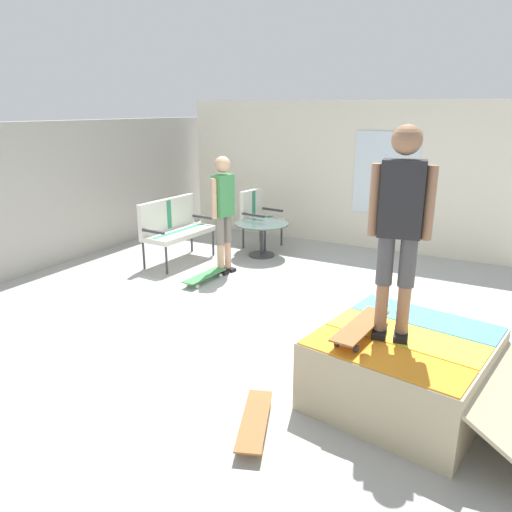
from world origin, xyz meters
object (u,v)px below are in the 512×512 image
(patio_table, at_px, (262,233))
(person_skater, at_px, (400,219))
(patio_bench, at_px, (174,224))
(skateboard_spare, at_px, (255,420))
(skateboard_on_ramp, at_px, (361,326))
(skateboard_by_bench, at_px, (205,276))
(person_watching, at_px, (223,206))
(patio_chair_near_house, at_px, (257,213))
(skate_ramp, at_px, (407,370))

(patio_table, height_order, person_skater, person_skater)
(patio_table, bearing_deg, patio_bench, 130.17)
(skateboard_spare, xyz_separation_m, skateboard_on_ramp, (0.76, -0.57, 0.62))
(skateboard_by_bench, bearing_deg, person_watching, -1.94)
(patio_chair_near_house, height_order, skateboard_by_bench, patio_chair_near_house)
(skateboard_spare, bearing_deg, skateboard_on_ramp, -37.03)
(skate_ramp, height_order, person_skater, person_skater)
(patio_bench, relative_size, patio_chair_near_house, 1.25)
(patio_table, bearing_deg, patio_chair_near_house, 35.18)
(patio_bench, height_order, skateboard_spare, patio_bench)
(patio_chair_near_house, distance_m, person_skater, 5.17)
(patio_bench, xyz_separation_m, person_watching, (-0.10, -1.03, 0.42))
(person_watching, xyz_separation_m, person_skater, (-2.26, -3.06, 0.57))
(skateboard_spare, bearing_deg, patio_chair_near_house, 28.55)
(skateboard_spare, height_order, skateboard_on_ramp, skateboard_on_ramp)
(person_watching, relative_size, skateboard_spare, 2.15)
(patio_chair_near_house, bearing_deg, person_watching, -169.88)
(patio_bench, distance_m, skateboard_on_ramp, 4.60)
(skateboard_spare, bearing_deg, patio_table, 27.66)
(person_watching, xyz_separation_m, skateboard_by_bench, (-0.50, 0.02, -0.95))
(person_skater, bearing_deg, person_watching, 53.53)
(person_watching, distance_m, skateboard_spare, 3.99)
(skate_ramp, xyz_separation_m, skateboard_on_ramp, (-0.19, 0.36, 0.40))
(patio_chair_near_house, height_order, person_watching, person_watching)
(skate_ramp, height_order, patio_table, skate_ramp)
(patio_table, bearing_deg, skateboard_spare, -152.34)
(person_skater, relative_size, skateboard_on_ramp, 2.07)
(skateboard_spare, relative_size, skateboard_on_ramp, 1.00)
(skate_ramp, xyz_separation_m, skateboard_spare, (-0.95, 0.93, -0.22))
(patio_chair_near_house, xyz_separation_m, person_skater, (-3.82, -3.34, 0.99))
(skate_ramp, distance_m, skateboard_spare, 1.35)
(person_watching, distance_m, skateboard_on_ramp, 3.72)
(patio_table, relative_size, skateboard_on_ramp, 1.10)
(skate_ramp, bearing_deg, person_watching, 55.77)
(patio_bench, xyz_separation_m, skateboard_by_bench, (-0.61, -1.01, -0.53))
(skateboard_by_bench, bearing_deg, patio_bench, 59.08)
(patio_chair_near_house, height_order, skateboard_on_ramp, patio_chair_near_house)
(patio_table, bearing_deg, person_watching, 175.31)
(person_skater, bearing_deg, patio_chair_near_house, 41.15)
(skateboard_by_bench, bearing_deg, person_skater, -119.73)
(skate_ramp, distance_m, patio_table, 4.49)
(patio_chair_near_house, relative_size, patio_table, 1.13)
(skateboard_by_bench, distance_m, skateboard_spare, 3.49)
(skate_ramp, xyz_separation_m, patio_table, (3.22, 3.12, 0.09))
(skate_ramp, height_order, person_watching, person_watching)
(skate_ramp, relative_size, person_watching, 1.32)
(person_skater, bearing_deg, skateboard_spare, 137.85)
(patio_bench, distance_m, person_watching, 1.12)
(patio_bench, bearing_deg, skateboard_spare, -134.40)
(patio_chair_near_house, xyz_separation_m, skateboard_on_ramp, (-3.93, -3.13, 0.09))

